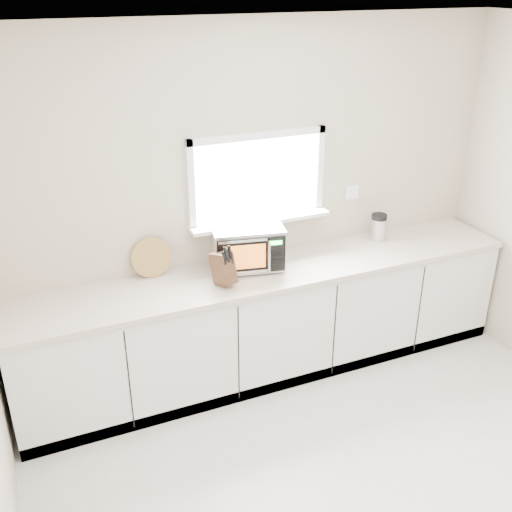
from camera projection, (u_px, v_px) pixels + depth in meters
back_wall at (257, 201)px, 4.59m from camera, size 4.00×0.17×2.70m
cabinets at (271, 323)px, 4.74m from camera, size 3.92×0.60×0.88m
countertop at (273, 271)px, 4.53m from camera, size 3.92×0.64×0.04m
microwave at (247, 245)px, 4.50m from camera, size 0.59×0.51×0.34m
knife_block at (223, 268)px, 4.24m from camera, size 0.17×0.24×0.32m
cutting_board at (152, 257)px, 4.36m from camera, size 0.30×0.07×0.30m
coffee_grinder at (378, 227)px, 4.97m from camera, size 0.16×0.16×0.23m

